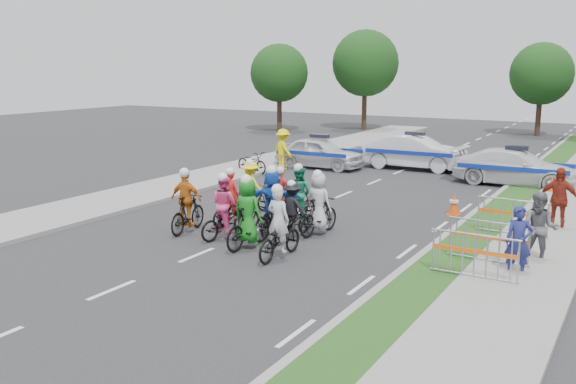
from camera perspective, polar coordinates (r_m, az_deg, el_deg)
The scene contains 32 objects.
ground at distance 16.76m, azimuth -8.11°, elevation -5.59°, with size 90.00×90.00×0.00m, color #28282B.
curb_right at distance 18.88m, azimuth 13.99°, elevation -3.70°, with size 0.20×60.00×0.12m, color gray.
grass_strip at distance 18.71m, azimuth 16.05°, elevation -3.96°, with size 1.20×60.00×0.11m, color #1F4E19.
sidewalk_right at distance 18.40m, azimuth 21.51°, elevation -4.54°, with size 2.40×60.00×0.13m, color gray.
sidewalk_left at distance 24.55m, azimuth -12.99°, elevation -0.20°, with size 3.00×60.00×0.13m, color gray.
rider_0 at distance 16.19m, azimuth -0.80°, elevation -3.73°, with size 0.70×1.91×1.93m.
rider_1 at distance 17.09m, azimuth -3.57°, elevation -2.47°, with size 0.87×1.94×2.01m.
rider_2 at distance 18.13m, azimuth -5.61°, elevation -1.95°, with size 1.01×1.94×1.88m.
rider_3 at distance 18.87m, azimuth -8.96°, elevation -1.38°, with size 1.01×1.88×1.93m.
rider_4 at distance 18.10m, azimuth 0.43°, elevation -2.05°, with size 0.96×1.67×1.67m.
rider_5 at distance 18.45m, azimuth -1.35°, elevation -1.20°, with size 1.67×1.98×2.02m.
rider_6 at distance 19.63m, azimuth -4.98°, elevation -1.23°, with size 0.83×1.81×1.78m.
rider_7 at distance 18.42m, azimuth 2.74°, elevation -1.56°, with size 0.86×1.86×1.90m.
rider_8 at distance 19.51m, azimuth 1.01°, elevation -0.91°, with size 0.84×1.92×1.92m.
rider_9 at distance 20.44m, azimuth -0.56°, elevation -0.52°, with size 0.88×1.63×1.67m.
rider_10 at distance 20.93m, azimuth -3.29°, elevation -0.08°, with size 1.08×1.86×1.84m.
police_car_0 at distance 30.37m, azimuth 2.82°, elevation 3.50°, with size 1.70×4.23×1.44m, color silver.
police_car_1 at distance 30.55m, azimuth 11.17°, elevation 3.49°, with size 1.69×4.85×1.60m, color silver.
police_car_2 at distance 27.57m, azimuth 19.61°, elevation 2.07°, with size 2.03×4.99×1.45m, color silver.
spectator_0 at distance 15.67m, azimuth 19.81°, elevation -4.19°, with size 0.61×0.40×1.67m, color navy.
spectator_1 at distance 16.81m, azimuth 21.46°, elevation -3.04°, with size 0.88×0.68×1.81m, color #5D5E62.
spectator_2 at distance 20.31m, azimuth 22.89°, elevation -0.62°, with size 1.12×0.47×1.91m, color maroon.
marshal_hiviz at distance 29.97m, azimuth -0.43°, elevation 3.84°, with size 1.22×0.70×1.88m, color yellow.
barrier_0 at distance 15.06m, azimuth 16.23°, elevation -5.66°, with size 2.00×0.50×1.12m, color #A5A8AD, non-canonical shape.
barrier_1 at distance 16.35m, azimuth 17.37°, elevation -4.39°, with size 2.00×0.50×1.12m, color #A5A8AD, non-canonical shape.
barrier_2 at distance 19.13m, azimuth 19.29°, elevation -2.26°, with size 2.00×0.50×1.12m, color #A5A8AD, non-canonical shape.
cone_0 at distance 21.58m, azimuth 14.53°, elevation -1.09°, with size 0.40×0.40×0.70m.
cone_1 at distance 26.12m, azimuth 22.38°, elevation 0.53°, with size 0.40×0.40×0.70m.
parked_bike at distance 28.97m, azimuth -3.23°, elevation 2.66°, with size 0.65×1.86×0.98m, color black.
tree_0 at distance 47.14m, azimuth -0.78°, elevation 10.52°, with size 4.20×4.20×6.30m.
tree_3 at distance 48.46m, azimuth 6.88°, elevation 11.29°, with size 4.90×4.90×7.35m.
tree_4 at distance 47.13m, azimuth 21.61°, elevation 9.74°, with size 4.20×4.20×6.30m.
Camera 1 is at (9.92, -12.62, 4.84)m, focal length 40.00 mm.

